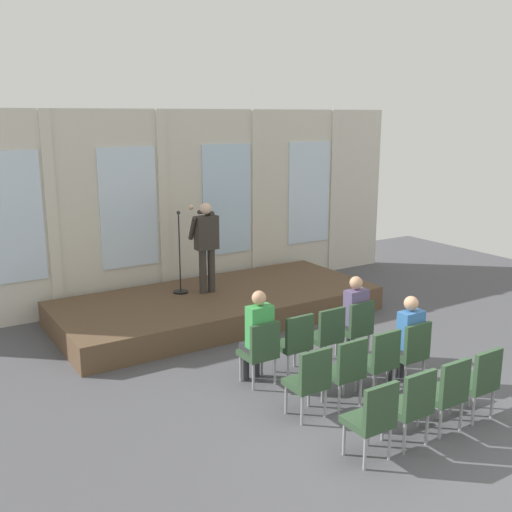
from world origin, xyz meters
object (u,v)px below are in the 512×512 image
(chair_r0_c0, at_px, (261,349))
(chair_r1_c2, at_px, (380,358))
(chair_r0_c3, at_px, (356,326))
(chair_r1_c1, at_px, (346,368))
(chair_r0_c2, at_px, (327,333))
(chair_r1_c0, at_px, (310,378))
(speaker, at_px, (206,241))
(chair_r0_c1, at_px, (295,341))
(chair_r2_c1, at_px, (411,403))
(chair_r2_c3, at_px, (479,379))
(audience_r0_c0, at_px, (258,332))
(audience_r0_c3, at_px, (353,312))
(mic_stand, at_px, (180,275))
(audience_r1_c3, at_px, (407,335))
(chair_r1_c3, at_px, (411,349))
(chair_r2_c2, at_px, (447,390))
(chair_r2_c0, at_px, (373,416))

(chair_r0_c0, height_order, chair_r1_c2, same)
(chair_r0_c3, height_order, chair_r1_c1, same)
(chair_r0_c2, height_order, chair_r1_c0, same)
(chair_r0_c0, bearing_deg, speaker, 75.92)
(chair_r0_c1, xyz_separation_m, chair_r0_c3, (1.17, 0.00, 0.00))
(chair_r2_c1, height_order, chair_r2_c3, same)
(audience_r0_c0, xyz_separation_m, audience_r0_c3, (1.76, 0.00, -0.03))
(audience_r0_c0, distance_m, chair_r1_c0, 1.22)
(mic_stand, distance_m, chair_r1_c1, 4.47)
(chair_r2_c1, bearing_deg, chair_r0_c1, 90.00)
(mic_stand, distance_m, audience_r0_c0, 3.27)
(chair_r0_c2, distance_m, audience_r1_c3, 1.21)
(chair_r0_c1, bearing_deg, mic_stand, 94.19)
(chair_r1_c3, bearing_deg, mic_stand, 107.63)
(chair_r0_c3, relative_size, chair_r1_c3, 1.00)
(audience_r1_c3, height_order, chair_r2_c3, audience_r1_c3)
(mic_stand, distance_m, chair_r2_c3, 5.76)
(audience_r0_c0, height_order, chair_r0_c2, audience_r0_c0)
(chair_r1_c0, distance_m, chair_r2_c1, 1.27)
(chair_r2_c2, bearing_deg, chair_r0_c2, 90.00)
(mic_stand, xyz_separation_m, chair_r2_c0, (-0.34, -5.58, -0.25))
(audience_r0_c0, bearing_deg, chair_r0_c2, -3.85)
(audience_r1_c3, xyz_separation_m, chair_r2_c0, (-1.76, -1.21, -0.19))
(chair_r0_c3, distance_m, chair_r1_c2, 1.27)
(audience_r0_c0, relative_size, audience_r0_c3, 1.04)
(chair_r2_c0, bearing_deg, chair_r0_c3, 52.02)
(chair_r0_c2, height_order, audience_r0_c3, audience_r0_c3)
(chair_r0_c1, bearing_deg, chair_r0_c3, 0.00)
(chair_r2_c1, relative_size, chair_r2_c3, 1.00)
(chair_r0_c1, xyz_separation_m, chair_r2_c2, (0.59, -2.25, 0.00))
(chair_r2_c1, bearing_deg, mic_stand, 92.50)
(chair_r0_c3, bearing_deg, chair_r2_c3, -90.00)
(chair_r0_c3, bearing_deg, chair_r1_c2, -117.50)
(mic_stand, relative_size, chair_r2_c3, 1.65)
(chair_r2_c1, bearing_deg, audience_r1_c3, 45.88)
(chair_r0_c2, bearing_deg, chair_r0_c0, 180.00)
(chair_r0_c3, bearing_deg, chair_r2_c1, -117.50)
(audience_r0_c0, xyz_separation_m, chair_r2_c0, (0.00, -2.33, -0.22))
(chair_r0_c1, height_order, chair_r1_c2, same)
(chair_r0_c1, xyz_separation_m, chair_r1_c0, (-0.59, -1.13, 0.00))
(chair_r0_c3, distance_m, chair_r2_c3, 2.25)
(chair_r1_c1, height_order, chair_r2_c2, same)
(chair_r0_c0, xyz_separation_m, chair_r1_c3, (1.76, -1.13, 0.00))
(chair_r2_c0, bearing_deg, chair_r1_c3, 32.64)
(chair_r0_c0, relative_size, chair_r2_c1, 1.00)
(chair_r1_c3, bearing_deg, chair_r1_c1, 180.00)
(mic_stand, xyz_separation_m, chair_r1_c0, (-0.34, -4.45, -0.25))
(mic_stand, bearing_deg, chair_r0_c3, -66.96)
(mic_stand, relative_size, chair_r0_c1, 1.65)
(chair_r0_c2, relative_size, audience_r0_c3, 0.71)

